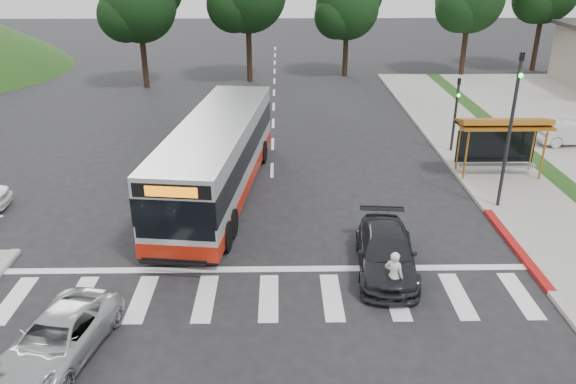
{
  "coord_description": "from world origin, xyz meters",
  "views": [
    {
      "loc": [
        0.36,
        -19.86,
        10.17
      ],
      "look_at": [
        0.69,
        -0.35,
        1.6
      ],
      "focal_mm": 35.0,
      "sensor_mm": 36.0,
      "label": 1
    }
  ],
  "objects_px": {
    "pedestrian": "(394,276)",
    "dark_sedan": "(386,252)",
    "transit_bus": "(218,159)",
    "silver_suv_south": "(58,338)"
  },
  "relations": [
    {
      "from": "pedestrian",
      "to": "silver_suv_south",
      "type": "relative_size",
      "value": 0.39
    },
    {
      "from": "silver_suv_south",
      "to": "dark_sedan",
      "type": "bearing_deg",
      "value": 35.71
    },
    {
      "from": "transit_bus",
      "to": "dark_sedan",
      "type": "distance_m",
      "value": 9.11
    },
    {
      "from": "pedestrian",
      "to": "dark_sedan",
      "type": "xyz_separation_m",
      "value": [
        0.08,
        1.73,
        -0.15
      ]
    },
    {
      "from": "dark_sedan",
      "to": "silver_suv_south",
      "type": "xyz_separation_m",
      "value": [
        -9.52,
        -4.26,
        -0.09
      ]
    },
    {
      "from": "silver_suv_south",
      "to": "pedestrian",
      "type": "bearing_deg",
      "value": 26.6
    },
    {
      "from": "dark_sedan",
      "to": "transit_bus",
      "type": "bearing_deg",
      "value": 139.03
    },
    {
      "from": "pedestrian",
      "to": "dark_sedan",
      "type": "distance_m",
      "value": 1.74
    },
    {
      "from": "pedestrian",
      "to": "dark_sedan",
      "type": "height_order",
      "value": "pedestrian"
    },
    {
      "from": "transit_bus",
      "to": "pedestrian",
      "type": "distance_m",
      "value": 10.36
    }
  ]
}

